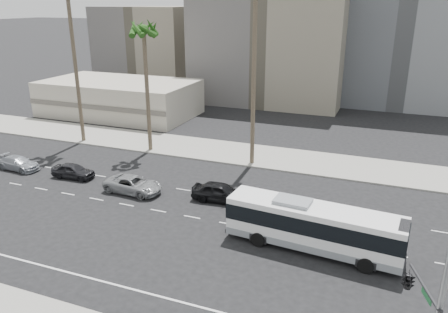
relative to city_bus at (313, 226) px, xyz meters
The scene contains 13 objects.
ground 4.16m from the city_bus, 161.30° to the left, with size 700.00×700.00×0.00m, color black.
sidewalk_north 17.17m from the city_bus, 102.05° to the left, with size 120.00×7.00×0.15m, color gray.
commercial_low 43.21m from the city_bus, 140.98° to the left, with size 22.00×12.16×5.00m.
midrise_beige_west 49.29m from the city_bus, 108.62° to the left, with size 24.00×18.00×18.00m, color #67625D.
midrise_gray_center 54.56m from the city_bus, 85.24° to the left, with size 20.00×20.00×26.00m, color #5B5E62.
midrise_beige_far 66.20m from the city_bus, 129.07° to the left, with size 18.00×16.00×15.00m, color #67625D.
city_bus is the anchor object (origin of this frame).
car_a 9.90m from the city_bus, 151.06° to the left, with size 4.79×1.93×1.63m, color black.
car_b 16.84m from the city_bus, 167.55° to the left, with size 5.24×2.42×1.46m, color gray.
car_c 24.01m from the city_bus, 169.31° to the left, with size 4.16×1.67×1.42m, color black.
car_d 30.46m from the city_bus, behind, with size 4.58×1.86×1.33m, color gray.
traffic_signal 11.15m from the city_bus, 58.94° to the right, with size 2.61×3.60×5.63m.
palm_mid 27.54m from the city_bus, 145.80° to the left, with size 4.63×4.63×14.31m.
Camera 1 is at (7.42, -27.54, 15.92)m, focal length 35.02 mm.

